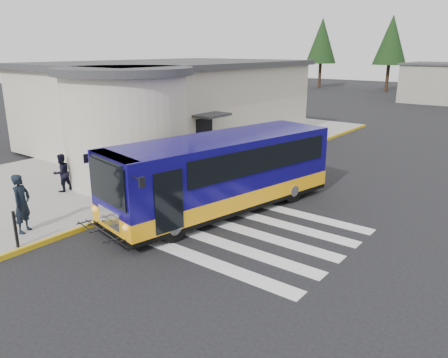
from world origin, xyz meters
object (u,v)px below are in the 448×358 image
Objects in this scene: transit_bus at (222,176)px; pedestrian_b at (62,173)px; bollard at (16,229)px; pedestrian_a at (22,204)px.

pedestrian_b is (-6.16, -2.55, -0.38)m from transit_bus.
pedestrian_b is 1.38× the size of bollard.
bollard is at bearing -100.62° from transit_bus.
pedestrian_a is (-3.47, -5.63, -0.21)m from transit_bus.
pedestrian_b reaches higher than bollard.
pedestrian_a is 4.09m from pedestrian_b.
bollard is at bearing 38.46° from pedestrian_b.
pedestrian_a reaches higher than bollard.
transit_bus is at bearing 107.55° from pedestrian_b.
transit_bus reaches higher than bollard.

